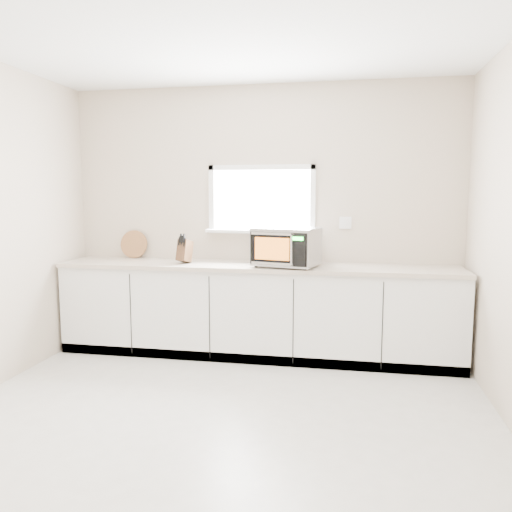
# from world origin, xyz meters

# --- Properties ---
(ground) EXTENTS (4.00, 4.00, 0.00)m
(ground) POSITION_xyz_m (0.00, 0.00, 0.00)
(ground) COLOR beige
(ground) RESTS_ON ground
(back_wall) EXTENTS (4.00, 0.17, 2.70)m
(back_wall) POSITION_xyz_m (0.00, 2.00, 1.36)
(back_wall) COLOR #C3B49B
(back_wall) RESTS_ON ground
(cabinets) EXTENTS (3.92, 0.60, 0.88)m
(cabinets) POSITION_xyz_m (0.00, 1.70, 0.44)
(cabinets) COLOR white
(cabinets) RESTS_ON ground
(countertop) EXTENTS (3.92, 0.64, 0.04)m
(countertop) POSITION_xyz_m (0.00, 1.69, 0.90)
(countertop) COLOR beige
(countertop) RESTS_ON cabinets
(microwave) EXTENTS (0.66, 0.56, 0.37)m
(microwave) POSITION_xyz_m (0.31, 1.60, 1.11)
(microwave) COLOR black
(microwave) RESTS_ON countertop
(knife_block) EXTENTS (0.13, 0.22, 0.30)m
(knife_block) POSITION_xyz_m (-0.72, 1.64, 1.05)
(knife_block) COLOR #4D311B
(knife_block) RESTS_ON countertop
(cutting_board) EXTENTS (0.30, 0.07, 0.30)m
(cutting_board) POSITION_xyz_m (-1.39, 1.94, 1.07)
(cutting_board) COLOR brown
(cutting_board) RESTS_ON countertop
(coffee_grinder) EXTENTS (0.13, 0.13, 0.21)m
(coffee_grinder) POSITION_xyz_m (0.32, 1.79, 1.02)
(coffee_grinder) COLOR #ACAFB4
(coffee_grinder) RESTS_ON countertop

